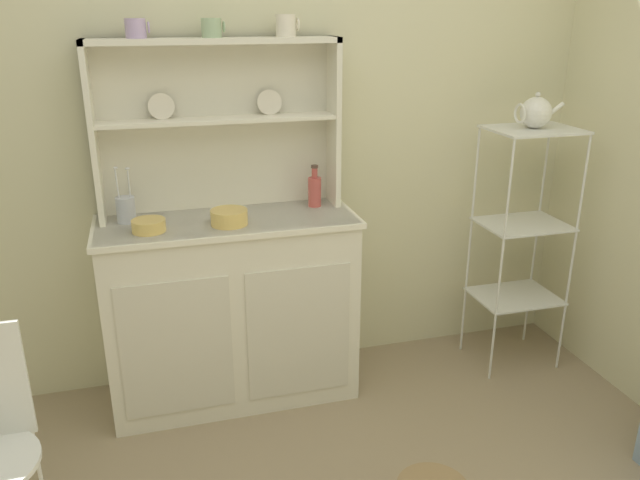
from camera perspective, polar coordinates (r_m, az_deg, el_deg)
The scene contains 12 objects.
wall_back at distance 2.95m, azimuth -5.71°, elevation 10.61°, with size 3.84×0.05×2.50m, color beige.
hutch_cabinet at distance 2.92m, azimuth -8.00°, elevation -6.11°, with size 1.13×0.45×0.88m.
hutch_shelf_unit at distance 2.82m, azimuth -9.34°, elevation 11.30°, with size 1.06×0.18×0.75m.
bakers_rack at distance 3.22m, azimuth 17.97°, elevation 1.80°, with size 0.41×0.32×1.22m.
cup_lilac_0 at distance 2.73m, azimuth -16.36°, elevation 17.95°, with size 0.10×0.08×0.08m.
cup_sage_1 at distance 2.75m, azimuth -9.80°, elevation 18.45°, with size 0.10×0.08×0.08m.
cup_cream_2 at distance 2.80m, azimuth -3.09°, elevation 18.87°, with size 0.10×0.08×0.09m.
bowl_mixing_large at distance 2.66m, azimuth -15.28°, elevation 1.27°, with size 0.14×0.14×0.05m, color #DBB760.
bowl_floral_medium at distance 2.68m, azimuth -8.24°, elevation 2.07°, with size 0.16×0.16×0.06m, color #DBB760.
jam_bottle at distance 2.90m, azimuth -0.49°, elevation 4.55°, with size 0.06×0.06×0.19m.
utensil_jar at distance 2.80m, azimuth -17.21°, elevation 2.71°, with size 0.08×0.08×0.25m.
porcelain_teapot at distance 3.11m, azimuth 18.98°, elevation 10.88°, with size 0.23×0.14×0.17m.
Camera 1 is at (-0.51, -1.24, 1.73)m, focal length 35.27 mm.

